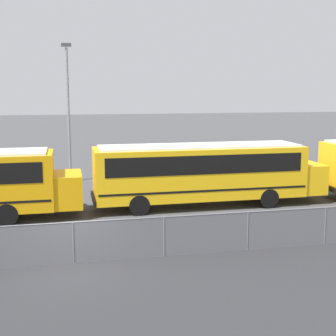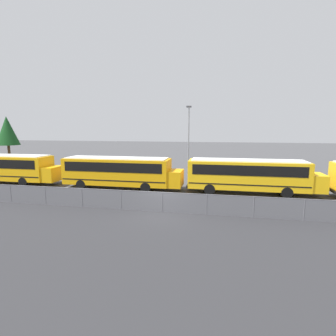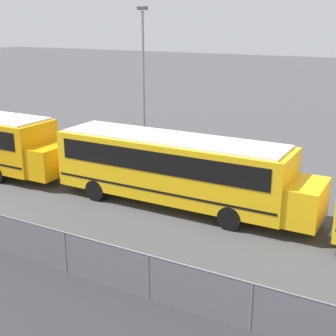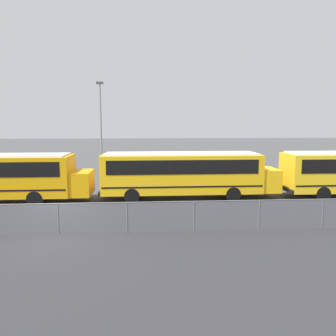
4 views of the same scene
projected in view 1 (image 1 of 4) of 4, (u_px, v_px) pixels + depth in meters
ground_plane at (74, 263)px, 15.69m from camera, size 200.00×200.00×0.00m
fence at (73, 242)px, 15.56m from camera, size 86.58×0.07×1.44m
school_bus_3 at (204, 170)px, 23.27m from camera, size 11.76×2.61×3.08m
light_pole at (68, 108)px, 28.99m from camera, size 0.60×0.24×8.56m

